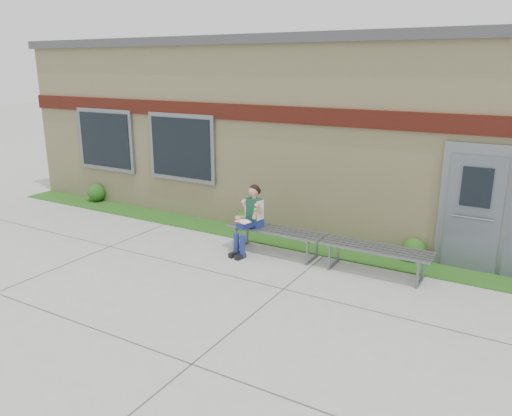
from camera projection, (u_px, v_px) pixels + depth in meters
The scene contains 9 objects.
ground at pixel (217, 287), 8.34m from camera, with size 80.00×80.00×0.00m, color #9E9E99.
grass_strip at pixel (287, 241), 10.50m from camera, with size 16.00×0.80×0.02m, color #2C4D14.
school_building at pixel (348, 125), 12.73m from camera, with size 16.20×6.22×4.20m.
bench_left at pixel (276, 235), 9.73m from camera, with size 1.96×0.55×0.51m.
bench_right at pixel (376, 253), 8.77m from camera, with size 1.95×0.55×0.51m.
girl at pixel (250, 217), 9.70m from camera, with size 0.47×0.80×1.36m.
shrub_west at pixel (96, 193), 13.50m from camera, with size 0.47×0.47×0.47m, color #2C4D14.
shrub_mid at pixel (244, 220), 11.24m from camera, with size 0.40×0.40×0.40m, color #2C4D14.
shrub_east at pixel (413, 249), 9.41m from camera, with size 0.43×0.43×0.43m, color #2C4D14.
Camera 1 is at (4.42, -6.28, 3.58)m, focal length 35.00 mm.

